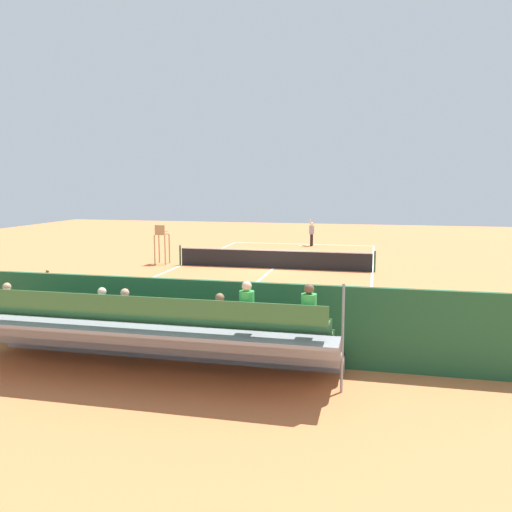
# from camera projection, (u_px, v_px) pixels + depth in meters

# --- Properties ---
(ground_plane) EXTENTS (60.00, 60.00, 0.00)m
(ground_plane) POSITION_uv_depth(u_px,v_px,m) (273.00, 268.00, 27.09)
(ground_plane) COLOR #D17542
(court_line_markings) EXTENTS (10.10, 22.20, 0.01)m
(court_line_markings) POSITION_uv_depth(u_px,v_px,m) (273.00, 268.00, 27.12)
(court_line_markings) COLOR white
(court_line_markings) RESTS_ON ground
(tennis_net) EXTENTS (10.30, 0.10, 1.07)m
(tennis_net) POSITION_uv_depth(u_px,v_px,m) (273.00, 259.00, 27.02)
(tennis_net) COLOR black
(tennis_net) RESTS_ON ground
(backdrop_wall) EXTENTS (18.00, 0.16, 2.00)m
(backdrop_wall) POSITION_uv_depth(u_px,v_px,m) (169.00, 317.00, 13.44)
(backdrop_wall) COLOR #235633
(backdrop_wall) RESTS_ON ground
(bleacher_stand) EXTENTS (9.06, 2.40, 2.48)m
(bleacher_stand) POSITION_uv_depth(u_px,v_px,m) (150.00, 334.00, 12.10)
(bleacher_stand) COLOR gray
(bleacher_stand) RESTS_ON ground
(umpire_chair) EXTENTS (0.67, 0.67, 2.14)m
(umpire_chair) POSITION_uv_depth(u_px,v_px,m) (161.00, 240.00, 28.37)
(umpire_chair) COLOR #A88456
(umpire_chair) RESTS_ON ground
(courtside_bench) EXTENTS (1.80, 0.40, 0.93)m
(courtside_bench) POSITION_uv_depth(u_px,v_px,m) (249.00, 331.00, 13.77)
(courtside_bench) COLOR #234C2D
(courtside_bench) RESTS_ON ground
(equipment_bag) EXTENTS (0.90, 0.36, 0.36)m
(equipment_bag) POSITION_uv_depth(u_px,v_px,m) (189.00, 342.00, 14.06)
(equipment_bag) COLOR black
(equipment_bag) RESTS_ON ground
(tennis_player) EXTENTS (0.42, 0.55, 1.93)m
(tennis_player) POSITION_uv_depth(u_px,v_px,m) (312.00, 232.00, 36.41)
(tennis_player) COLOR black
(tennis_player) RESTS_ON ground
(tennis_racket) EXTENTS (0.56, 0.31, 0.03)m
(tennis_racket) POSITION_uv_depth(u_px,v_px,m) (300.00, 246.00, 36.71)
(tennis_racket) COLOR black
(tennis_racket) RESTS_ON ground
(tennis_ball_near) EXTENTS (0.07, 0.07, 0.07)m
(tennis_ball_near) POSITION_uv_depth(u_px,v_px,m) (292.00, 251.00, 33.63)
(tennis_ball_near) COLOR #CCDB33
(tennis_ball_near) RESTS_ON ground
(line_judge) EXTENTS (0.44, 0.56, 1.93)m
(line_judge) POSITION_uv_depth(u_px,v_px,m) (44.00, 303.00, 14.96)
(line_judge) COLOR #232328
(line_judge) RESTS_ON ground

